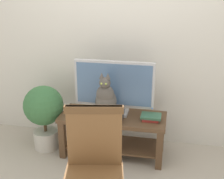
# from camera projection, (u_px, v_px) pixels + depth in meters

# --- Properties ---
(back_wall) EXTENTS (7.00, 0.12, 2.80)m
(back_wall) POSITION_uv_depth(u_px,v_px,m) (120.00, 28.00, 3.47)
(back_wall) COLOR silver
(back_wall) RESTS_ON ground
(tv_stand) EXTENTS (1.19, 0.49, 0.49)m
(tv_stand) POSITION_uv_depth(u_px,v_px,m) (113.00, 128.00, 3.38)
(tv_stand) COLOR #513823
(tv_stand) RESTS_ON ground
(tv) EXTENTS (0.89, 0.20, 0.61)m
(tv) POSITION_uv_depth(u_px,v_px,m) (114.00, 86.00, 3.28)
(tv) COLOR #B7B7BC
(tv) RESTS_ON tv_stand
(media_box) EXTENTS (0.37, 0.23, 0.08)m
(media_box) POSITION_uv_depth(u_px,v_px,m) (106.00, 115.00, 3.25)
(media_box) COLOR #2D2D30
(media_box) RESTS_ON tv_stand
(cat) EXTENTS (0.23, 0.32, 0.46)m
(cat) POSITION_uv_depth(u_px,v_px,m) (106.00, 98.00, 3.16)
(cat) COLOR #514C47
(cat) RESTS_ON media_box
(wooden_chair) EXTENTS (0.54, 0.54, 1.02)m
(wooden_chair) POSITION_uv_depth(u_px,v_px,m) (94.00, 163.00, 2.29)
(wooden_chair) COLOR brown
(wooden_chair) RESTS_ON ground
(book_stack) EXTENTS (0.22, 0.17, 0.06)m
(book_stack) POSITION_uv_depth(u_px,v_px,m) (151.00, 117.00, 3.21)
(book_stack) COLOR #B2332D
(book_stack) RESTS_ON tv_stand
(potted_plant) EXTENTS (0.47, 0.47, 0.79)m
(potted_plant) POSITION_uv_depth(u_px,v_px,m) (44.00, 111.00, 3.47)
(potted_plant) COLOR beige
(potted_plant) RESTS_ON ground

